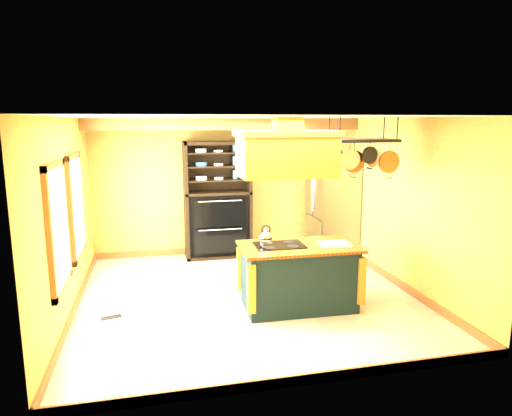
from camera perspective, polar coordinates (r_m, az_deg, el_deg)
name	(u,v)px	position (r m, az deg, el deg)	size (l,w,h in m)	color
floor	(247,296)	(7.14, -1.13, -10.93)	(5.00, 5.00, 0.00)	beige
ceiling	(246,117)	(6.63, -1.22, 11.28)	(5.00, 5.00, 0.00)	white
wall_back	(221,187)	(9.19, -4.34, 2.67)	(5.00, 0.02, 2.70)	gold
wall_front	(300,259)	(4.41, 5.49, -6.30)	(5.00, 0.02, 2.70)	gold
wall_left	(67,218)	(6.72, -22.52, -1.13)	(0.02, 5.00, 2.70)	gold
wall_right	(399,203)	(7.66, 17.47, 0.57)	(0.02, 5.00, 2.70)	gold
ceiling_beam	(227,124)	(8.31, -3.63, 10.41)	(5.00, 0.15, 0.20)	brown
window_near	(58,227)	(5.94, -23.47, -2.20)	(0.06, 1.06, 1.56)	brown
window_far	(77,206)	(7.29, -21.52, 0.22)	(0.06, 1.06, 1.56)	brown
kitchen_island	(298,276)	(6.62, 5.33, -8.42)	(1.69, 0.96, 1.11)	black
range_hood	(287,152)	(6.21, 3.87, 7.01)	(1.36, 0.77, 0.80)	#B2882C
pot_rack	(363,149)	(6.61, 13.22, 7.13)	(1.03, 0.47, 0.78)	black
refrigerator	(332,212)	(9.12, 9.48, -0.45)	(0.79, 0.93, 1.83)	#909398
hutch	(218,212)	(9.01, -4.83, -0.54)	(1.28, 0.58, 2.27)	black
floor_register	(111,317)	(6.71, -17.67, -12.88)	(0.28, 0.12, 0.01)	black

